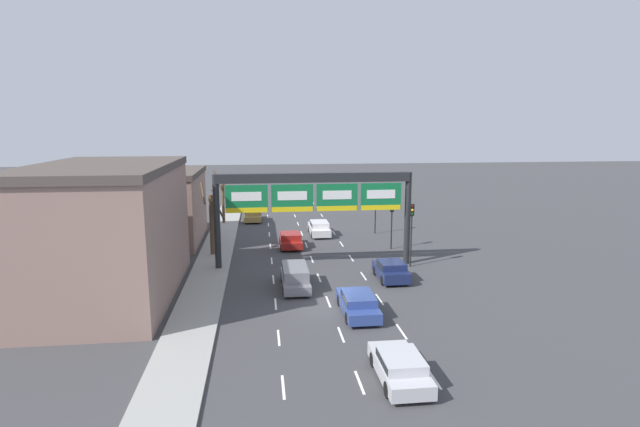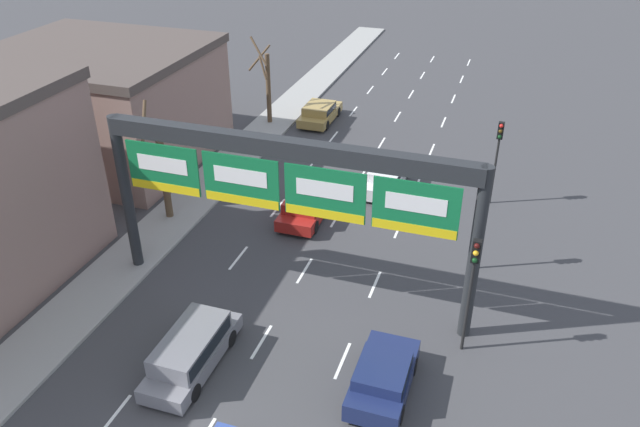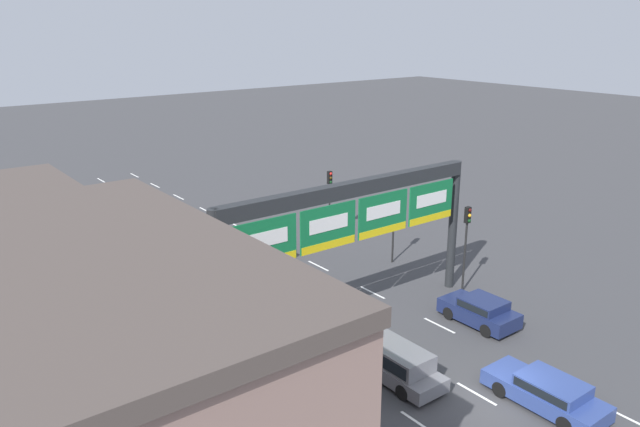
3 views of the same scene
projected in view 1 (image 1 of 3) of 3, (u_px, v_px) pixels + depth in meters
name	position (u px, v px, depth m)	size (l,w,h in m)	color
ground_plane	(330.00, 307.00, 30.34)	(220.00, 220.00, 0.00)	#3D3D3F
sidewalk_left	(196.00, 312.00, 29.39)	(2.80, 110.00, 0.15)	#999993
lane_dashes	(309.00, 252.00, 43.53)	(6.72, 67.00, 0.01)	white
sign_gantry	(314.00, 194.00, 38.05)	(15.28, 0.70, 7.34)	#232628
building_near	(107.00, 232.00, 31.50)	(8.19, 14.76, 8.58)	gray
building_far	(135.00, 207.00, 46.43)	(12.14, 10.95, 6.79)	gray
car_gold	(253.00, 215.00, 57.31)	(1.99, 4.47, 1.34)	#A88947
car_blue	(358.00, 303.00, 29.18)	(1.92, 4.83, 1.30)	navy
car_white	(319.00, 228.00, 50.09)	(1.87, 4.84, 1.40)	silver
car_silver	(400.00, 366.00, 21.57)	(1.91, 4.42, 1.26)	#B7B7BC
car_navy	(391.00, 270.00, 35.64)	(1.93, 3.92, 1.38)	#19234C
car_red	(291.00, 239.00, 45.13)	(1.97, 4.28, 1.33)	maroon
suv_grey	(295.00, 276.00, 33.86)	(1.83, 4.88, 1.53)	slate
traffic_light_near_gantry	(376.00, 201.00, 50.27)	(0.30, 0.35, 4.68)	black
traffic_light_mid_block	(412.00, 222.00, 38.45)	(0.30, 0.35, 4.95)	black
traffic_light_far_end	(392.00, 215.00, 44.02)	(0.30, 0.35, 4.27)	black
tree_bare_closest	(212.00, 221.00, 41.73)	(1.99, 1.71, 6.11)	brown
tree_bare_second	(222.00, 198.00, 55.10)	(1.73, 2.33, 5.95)	brown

